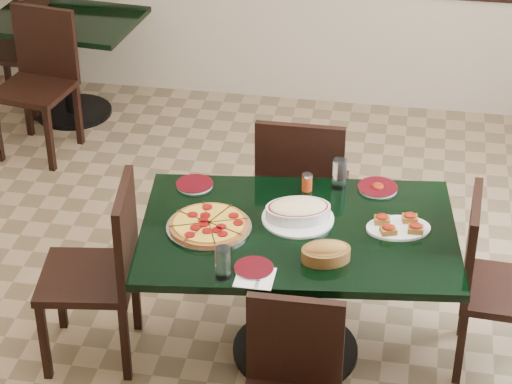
% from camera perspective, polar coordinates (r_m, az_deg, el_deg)
% --- Properties ---
extents(floor, '(5.50, 5.50, 0.00)m').
position_cam_1_polar(floor, '(5.32, -1.75, -7.54)').
color(floor, '#886D4E').
rests_on(floor, ground).
extents(room_shell, '(5.50, 5.50, 5.50)m').
position_cam_1_polar(room_shell, '(6.17, 10.93, 10.19)').
color(room_shell, white).
rests_on(room_shell, floor).
extents(main_table, '(1.59, 1.13, 0.75)m').
position_cam_1_polar(main_table, '(4.80, 2.39, -3.93)').
color(main_table, black).
rests_on(main_table, floor).
extents(back_table, '(1.09, 0.84, 0.75)m').
position_cam_1_polar(back_table, '(7.30, -10.74, 8.11)').
color(back_table, black).
rests_on(back_table, floor).
extents(chair_far, '(0.47, 0.47, 1.00)m').
position_cam_1_polar(chair_far, '(5.39, 2.61, 0.32)').
color(chair_far, black).
rests_on(chair_far, floor).
extents(chair_right, '(0.46, 0.46, 0.93)m').
position_cam_1_polar(chair_right, '(4.90, 13.27, -4.70)').
color(chair_right, black).
rests_on(chair_right, floor).
extents(chair_left, '(0.51, 0.51, 0.97)m').
position_cam_1_polar(chair_left, '(4.87, -8.65, -4.09)').
color(chair_left, black).
rests_on(chair_left, floor).
extents(back_chair_near, '(0.52, 0.52, 0.98)m').
position_cam_1_polar(back_chair_near, '(6.87, -12.25, 6.65)').
color(back_chair_near, black).
rests_on(back_chair_near, floor).
extents(back_chair_left, '(0.45, 0.45, 0.92)m').
position_cam_1_polar(back_chair_left, '(7.46, -13.04, 8.29)').
color(back_chair_left, black).
rests_on(back_chair_left, floor).
extents(pepperoni_pizza, '(0.40, 0.40, 0.04)m').
position_cam_1_polar(pepperoni_pizza, '(4.69, -2.71, -1.90)').
color(pepperoni_pizza, '#B6B7BE').
rests_on(pepperoni_pizza, main_table).
extents(lasagna_casserole, '(0.36, 0.35, 0.09)m').
position_cam_1_polar(lasagna_casserole, '(4.74, 2.42, -1.11)').
color(lasagna_casserole, silver).
rests_on(lasagna_casserole, main_table).
extents(bread_basket, '(0.26, 0.22, 0.10)m').
position_cam_1_polar(bread_basket, '(4.47, 4.02, -3.46)').
color(bread_basket, brown).
rests_on(bread_basket, main_table).
extents(bruschetta_platter, '(0.35, 0.28, 0.05)m').
position_cam_1_polar(bruschetta_platter, '(4.72, 8.15, -1.89)').
color(bruschetta_platter, silver).
rests_on(bruschetta_platter, main_table).
extents(side_plate_near, '(0.18, 0.18, 0.02)m').
position_cam_1_polar(side_plate_near, '(4.42, -0.12, -4.38)').
color(side_plate_near, silver).
rests_on(side_plate_near, main_table).
extents(side_plate_far_r, '(0.20, 0.20, 0.03)m').
position_cam_1_polar(side_plate_far_r, '(5.03, 6.97, 0.26)').
color(side_plate_far_r, silver).
rests_on(side_plate_far_r, main_table).
extents(side_plate_far_l, '(0.19, 0.19, 0.02)m').
position_cam_1_polar(side_plate_far_l, '(5.03, -3.53, 0.44)').
color(side_plate_far_l, silver).
rests_on(side_plate_far_l, main_table).
extents(napkin_setting, '(0.17, 0.17, 0.01)m').
position_cam_1_polar(napkin_setting, '(4.37, -0.04, -4.90)').
color(napkin_setting, white).
rests_on(napkin_setting, main_table).
extents(water_glass_a, '(0.07, 0.07, 0.16)m').
position_cam_1_polar(water_glass_a, '(4.99, 4.78, 1.05)').
color(water_glass_a, white).
rests_on(water_glass_a, main_table).
extents(water_glass_b, '(0.07, 0.07, 0.15)m').
position_cam_1_polar(water_glass_b, '(4.34, -1.91, -4.06)').
color(water_glass_b, white).
rests_on(water_glass_b, main_table).
extents(pepper_shaker, '(0.05, 0.05, 0.09)m').
position_cam_1_polar(pepper_shaker, '(4.97, 2.93, 0.58)').
color(pepper_shaker, red).
rests_on(pepper_shaker, main_table).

